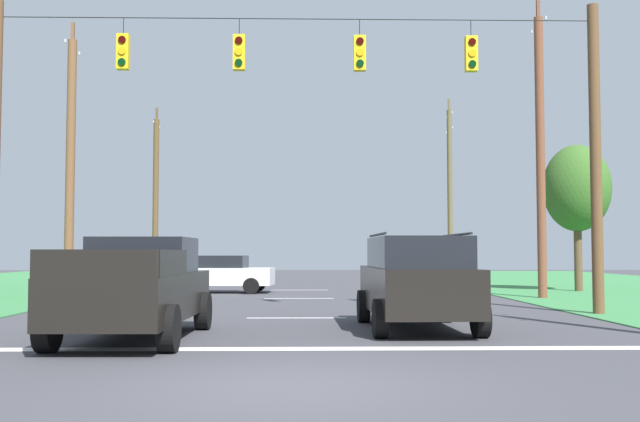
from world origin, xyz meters
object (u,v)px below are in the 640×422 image
(suv_black, at_px, (416,280))
(tree_roadside_right, at_px, (577,189))
(overhead_signal_span, at_px, (298,138))
(utility_pole_mid_left, at_px, (70,164))
(utility_pole_far_right, at_px, (450,190))
(utility_pole_far_left, at_px, (156,197))
(pickup_truck, at_px, (137,288))
(distant_car_crossing_white, at_px, (220,273))
(utility_pole_mid_right, at_px, (540,153))

(suv_black, height_order, tree_roadside_right, tree_roadside_right)
(overhead_signal_span, xyz_separation_m, utility_pole_mid_left, (-8.50, 7.96, 0.24))
(utility_pole_far_right, relative_size, tree_roadside_right, 1.73)
(utility_pole_far_left, relative_size, tree_roadside_right, 1.66)
(tree_roadside_right, bearing_deg, utility_pole_far_left, 146.90)
(utility_pole_far_right, xyz_separation_m, tree_roadside_right, (2.95, -12.34, -0.99))
(pickup_truck, xyz_separation_m, distant_car_crossing_white, (-0.22, 16.30, -0.18))
(pickup_truck, height_order, utility_pole_far_right, utility_pole_far_right)
(overhead_signal_span, height_order, utility_pole_far_right, utility_pole_far_right)
(utility_pole_mid_left, bearing_deg, overhead_signal_span, -43.11)
(utility_pole_mid_right, height_order, tree_roadside_right, utility_pole_mid_right)
(pickup_truck, relative_size, distant_car_crossing_white, 1.23)
(pickup_truck, xyz_separation_m, utility_pole_mid_left, (-5.47, 13.31, 3.96))
(overhead_signal_span, bearing_deg, utility_pole_far_left, 109.32)
(distant_car_crossing_white, bearing_deg, tree_roadside_right, 1.71)
(utility_pole_mid_left, distance_m, tree_roadside_right, 20.51)
(utility_pole_mid_right, xyz_separation_m, utility_pole_far_left, (-17.36, 17.84, -0.32))
(distant_car_crossing_white, height_order, utility_pole_mid_left, utility_pole_mid_left)
(pickup_truck, bearing_deg, distant_car_crossing_white, 90.79)
(pickup_truck, relative_size, utility_pole_far_left, 0.53)
(utility_pole_far_right, bearing_deg, pickup_truck, -112.06)
(overhead_signal_span, bearing_deg, suv_black, -55.15)
(distant_car_crossing_white, bearing_deg, suv_black, -68.29)
(utility_pole_far_right, relative_size, utility_pole_mid_left, 1.04)
(utility_pole_far_right, xyz_separation_m, utility_pole_mid_left, (-17.26, -15.78, -0.39))
(overhead_signal_span, bearing_deg, utility_pole_mid_right, 38.09)
(overhead_signal_span, distance_m, suv_black, 5.79)
(pickup_truck, distance_m, suv_black, 5.85)
(utility_pole_mid_left, relative_size, tree_roadside_right, 1.65)
(overhead_signal_span, bearing_deg, pickup_truck, -119.51)
(distant_car_crossing_white, distance_m, utility_pole_mid_right, 13.42)
(utility_pole_mid_left, distance_m, utility_pole_far_left, 16.71)
(distant_car_crossing_white, bearing_deg, utility_pole_mid_left, -150.36)
(pickup_truck, bearing_deg, utility_pole_far_left, 100.61)
(utility_pole_far_right, xyz_separation_m, utility_pole_far_left, (-17.41, 0.93, -0.40))
(pickup_truck, xyz_separation_m, utility_pole_mid_right, (11.74, 12.18, 4.28))
(overhead_signal_span, relative_size, suv_black, 3.37)
(distant_car_crossing_white, height_order, tree_roadside_right, tree_roadside_right)
(overhead_signal_span, distance_m, distant_car_crossing_white, 12.07)
(suv_black, bearing_deg, utility_pole_far_left, 111.60)
(utility_pole_mid_left, xyz_separation_m, utility_pole_far_left, (-0.15, 16.71, -0.00))
(suv_black, height_order, utility_pole_mid_left, utility_pole_mid_left)
(overhead_signal_span, xyz_separation_m, utility_pole_mid_right, (8.71, 6.83, 0.56))
(distant_car_crossing_white, xyz_separation_m, utility_pole_far_right, (12.01, 12.79, 4.53))
(tree_roadside_right, bearing_deg, utility_pole_far_right, 103.44)
(utility_pole_far_right, bearing_deg, overhead_signal_span, -110.26)
(suv_black, relative_size, distant_car_crossing_white, 1.09)
(suv_black, bearing_deg, utility_pole_mid_left, 133.53)
(overhead_signal_span, distance_m, tree_roadside_right, 16.34)
(utility_pole_mid_right, bearing_deg, pickup_truck, -133.95)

